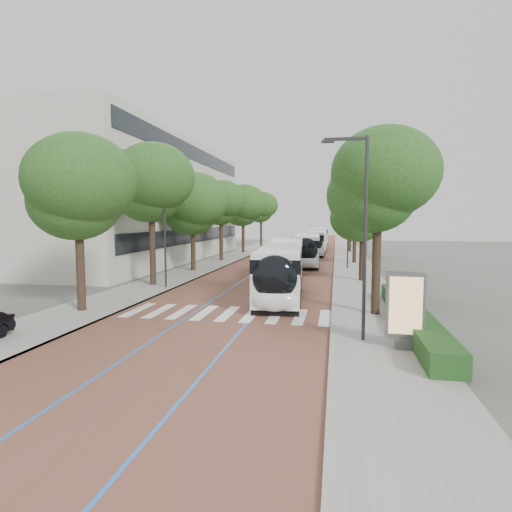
% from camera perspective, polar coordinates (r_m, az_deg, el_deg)
% --- Properties ---
extents(ground, '(160.00, 160.00, 0.00)m').
position_cam_1_polar(ground, '(21.56, -4.99, -8.27)').
color(ground, '#51544C').
rests_on(ground, ground).
extents(road, '(11.00, 140.00, 0.02)m').
position_cam_1_polar(road, '(60.67, 5.22, 0.32)').
color(road, brown).
rests_on(road, ground).
extents(sidewalk_left, '(4.00, 140.00, 0.12)m').
position_cam_1_polar(sidewalk_left, '(61.82, -1.72, 0.47)').
color(sidewalk_left, gray).
rests_on(sidewalk_left, ground).
extents(sidewalk_right, '(4.00, 140.00, 0.12)m').
position_cam_1_polar(sidewalk_right, '(60.43, 12.32, 0.25)').
color(sidewalk_right, gray).
rests_on(sidewalk_right, ground).
extents(kerb_left, '(0.20, 140.00, 0.14)m').
position_cam_1_polar(kerb_left, '(61.45, 0.01, 0.44)').
color(kerb_left, gray).
rests_on(kerb_left, ground).
extents(kerb_right, '(0.20, 140.00, 0.14)m').
position_cam_1_polar(kerb_right, '(60.40, 10.51, 0.28)').
color(kerb_right, gray).
rests_on(kerb_right, ground).
extents(zebra_crossing, '(10.55, 3.60, 0.01)m').
position_cam_1_polar(zebra_crossing, '(22.45, -3.80, -7.66)').
color(zebra_crossing, silver).
rests_on(zebra_crossing, ground).
extents(lane_line_left, '(0.12, 126.00, 0.01)m').
position_cam_1_polar(lane_line_left, '(60.84, 3.72, 0.35)').
color(lane_line_left, blue).
rests_on(lane_line_left, road).
extents(lane_line_right, '(0.12, 126.00, 0.01)m').
position_cam_1_polar(lane_line_right, '(60.54, 6.73, 0.31)').
color(lane_line_right, blue).
rests_on(lane_line_right, road).
extents(office_building, '(18.11, 40.00, 14.00)m').
position_cam_1_polar(office_building, '(54.41, -17.05, 6.95)').
color(office_building, beige).
rests_on(office_building, ground).
extents(hedge, '(1.20, 14.00, 0.80)m').
position_cam_1_polar(hedge, '(20.97, 19.94, -7.48)').
color(hedge, '#173C14').
rests_on(hedge, sidewalk_right).
extents(streetlight_near, '(1.82, 0.20, 8.00)m').
position_cam_1_polar(streetlight_near, '(17.23, 13.80, 4.45)').
color(streetlight_near, '#2C2C2F').
rests_on(streetlight_near, sidewalk_right).
extents(streetlight_far, '(1.82, 0.20, 8.00)m').
position_cam_1_polar(streetlight_far, '(42.22, 11.94, 4.73)').
color(streetlight_far, '#2C2C2F').
rests_on(streetlight_far, sidewalk_right).
extents(lamp_post_left, '(0.14, 0.14, 8.00)m').
position_cam_1_polar(lamp_post_left, '(30.58, -12.06, 3.35)').
color(lamp_post_left, '#2C2C2F').
rests_on(lamp_post_left, sidewalk_left).
extents(trees_left, '(6.19, 60.55, 9.76)m').
position_cam_1_polar(trees_left, '(47.00, -5.71, 6.94)').
color(trees_left, black).
rests_on(trees_left, ground).
extents(trees_right, '(5.83, 47.56, 9.13)m').
position_cam_1_polar(trees_right, '(44.00, 13.34, 6.36)').
color(trees_right, black).
rests_on(trees_right, ground).
extents(lead_bus, '(3.79, 18.52, 3.20)m').
position_cam_1_polar(lead_bus, '(29.74, 3.67, -1.41)').
color(lead_bus, black).
rests_on(lead_bus, ground).
extents(bus_queued_0, '(2.96, 12.48, 3.20)m').
position_cam_1_polar(bus_queued_0, '(45.94, 6.86, 0.82)').
color(bus_queued_0, silver).
rests_on(bus_queued_0, ground).
extents(bus_queued_1, '(2.66, 12.42, 3.20)m').
position_cam_1_polar(bus_queued_1, '(59.28, 8.01, 1.74)').
color(bus_queued_1, silver).
rests_on(bus_queued_1, ground).
extents(bus_queued_2, '(2.73, 12.44, 3.20)m').
position_cam_1_polar(bus_queued_2, '(72.04, 8.22, 2.31)').
color(bus_queued_2, silver).
rests_on(bus_queued_2, ground).
extents(bus_queued_3, '(3.23, 12.52, 3.20)m').
position_cam_1_polar(bus_queued_3, '(84.97, 8.55, 2.71)').
color(bus_queued_3, silver).
rests_on(bus_queued_3, ground).
extents(ad_panel, '(1.40, 0.56, 2.87)m').
position_cam_1_polar(ad_panel, '(16.86, 19.25, -6.63)').
color(ad_panel, '#59595B').
rests_on(ad_panel, sidewalk_right).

